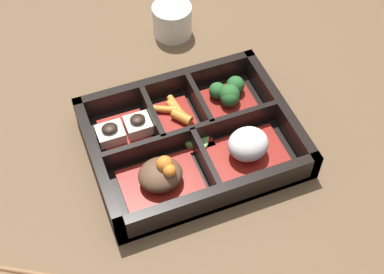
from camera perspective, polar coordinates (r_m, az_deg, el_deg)
The scene contains 11 objects.
ground_plane at distance 0.79m, azimuth 0.00°, elevation -1.11°, with size 3.00×3.00×0.00m, color brown.
bento_base at distance 0.78m, azimuth 0.00°, elevation -0.90°, with size 0.29×0.23×0.01m.
bento_rim at distance 0.77m, azimuth -0.09°, elevation 0.04°, with size 0.29×0.23×0.05m.
bowl_rice at distance 0.75m, azimuth 5.98°, elevation -1.04°, with size 0.11×0.08×0.05m.
bowl_stew at distance 0.72m, azimuth -3.31°, elevation -4.16°, with size 0.11×0.08×0.05m.
bowl_greens at distance 0.82m, azimuth 3.95°, elevation 4.48°, with size 0.08×0.08×0.04m.
bowl_carrots at distance 0.80m, azimuth -1.71°, elevation 2.31°, with size 0.06×0.08×0.02m.
bowl_tofu at distance 0.78m, azimuth -7.17°, elevation 0.68°, with size 0.08×0.08×0.03m.
bowl_pickles at distance 0.78m, azimuth 0.56°, elevation -0.32°, with size 0.04×0.04×0.01m.
tea_cup at distance 0.94m, azimuth -2.13°, elevation 12.41°, with size 0.07×0.07×0.06m.
chopsticks at distance 0.73m, azimuth -19.79°, elevation -13.26°, with size 0.18×0.12×0.01m.
Camera 1 is at (0.17, 0.44, 0.63)m, focal length 50.00 mm.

